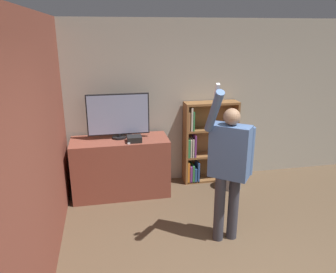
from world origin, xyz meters
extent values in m
cube|color=#B2AD9E|center=(0.00, 3.10, 1.35)|extent=(6.14, 0.06, 2.70)
cube|color=brown|center=(-2.10, 1.54, 1.35)|extent=(0.06, 4.67, 2.70)
cube|color=brown|center=(-1.25, 2.69, 0.46)|extent=(1.49, 0.62, 0.92)
cylinder|color=black|center=(-1.25, 2.75, 0.93)|extent=(0.22, 0.22, 0.03)
cylinder|color=black|center=(-1.25, 2.75, 0.97)|extent=(0.06, 0.06, 0.05)
cube|color=black|center=(-1.25, 2.75, 1.30)|extent=(0.94, 0.04, 0.63)
cube|color=#8C9EC6|center=(-1.25, 2.72, 1.30)|extent=(0.91, 0.01, 0.60)
cube|color=black|center=(-1.03, 2.53, 0.96)|extent=(0.22, 0.20, 0.09)
cube|color=white|center=(-1.12, 2.47, 0.93)|extent=(0.06, 0.14, 0.02)
cube|color=brown|center=(-0.15, 2.91, 0.70)|extent=(0.04, 0.28, 1.39)
cube|color=brown|center=(0.72, 2.91, 0.70)|extent=(0.04, 0.28, 1.39)
cube|color=brown|center=(0.29, 3.05, 0.70)|extent=(0.91, 0.01, 1.39)
cube|color=brown|center=(0.29, 2.91, 0.02)|extent=(0.83, 0.28, 0.04)
cube|color=brown|center=(0.29, 2.91, 0.46)|extent=(0.83, 0.28, 0.04)
cube|color=brown|center=(0.29, 2.91, 0.93)|extent=(0.83, 0.28, 0.04)
cube|color=brown|center=(0.29, 2.91, 1.37)|extent=(0.83, 0.28, 0.04)
cube|color=orange|center=(-0.11, 2.89, 0.20)|extent=(0.04, 0.24, 0.37)
cube|color=#7A3889|center=(-0.06, 2.87, 0.17)|extent=(0.04, 0.20, 0.30)
cube|color=#338447|center=(-0.02, 2.89, 0.17)|extent=(0.03, 0.23, 0.30)
cube|color=#2D569E|center=(0.02, 2.90, 0.14)|extent=(0.04, 0.25, 0.25)
cube|color=#2D569E|center=(0.07, 2.89, 0.19)|extent=(0.03, 0.23, 0.35)
cube|color=#338447|center=(-0.11, 2.89, 0.64)|extent=(0.04, 0.23, 0.31)
cube|color=beige|center=(-0.08, 2.90, 0.64)|extent=(0.02, 0.26, 0.32)
cube|color=beige|center=(-0.04, 2.87, 0.64)|extent=(0.02, 0.20, 0.32)
cube|color=#7A3889|center=(0.00, 2.89, 0.67)|extent=(0.03, 0.24, 0.38)
cube|color=#99663D|center=(-0.12, 2.90, 1.10)|extent=(0.03, 0.25, 0.31)
cube|color=beige|center=(-0.07, 2.90, 1.14)|extent=(0.03, 0.25, 0.38)
cube|color=#338447|center=(-0.04, 2.89, 1.10)|extent=(0.02, 0.24, 0.32)
cylinder|color=#383842|center=(-0.14, 1.22, 0.43)|extent=(0.13, 0.13, 0.85)
cylinder|color=#383842|center=(0.04, 1.22, 0.43)|extent=(0.13, 0.13, 0.85)
cube|color=#4C6B9E|center=(-0.05, 1.22, 1.17)|extent=(0.49, 0.45, 0.64)
sphere|color=#9E7556|center=(-0.05, 1.22, 1.58)|extent=(0.19, 0.19, 0.19)
cylinder|color=#4C6B9E|center=(0.21, 1.22, 1.15)|extent=(0.09, 0.09, 0.59)
cylinder|color=#4C6B9E|center=(-0.30, 1.10, 1.68)|extent=(0.09, 0.41, 0.53)
cube|color=white|center=(-0.30, 1.05, 1.93)|extent=(0.04, 0.09, 0.14)
cylinder|color=gray|center=(0.56, 2.52, 0.20)|extent=(0.31, 0.31, 0.40)
camera|label=1|loc=(-1.45, -2.13, 2.50)|focal=35.00mm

